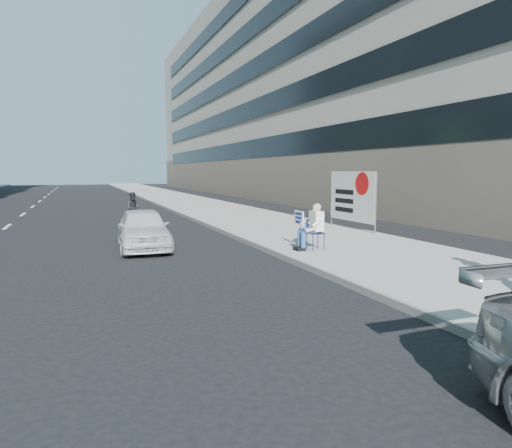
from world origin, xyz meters
name	(u,v)px	position (x,y,z in m)	size (l,w,h in m)	color
ground	(282,293)	(0.00, 0.00, 0.00)	(160.00, 160.00, 0.00)	black
near_sidewalk	(208,208)	(4.00, 20.00, 0.07)	(5.00, 120.00, 0.15)	gray
near_building	(306,91)	(17.00, 32.00, 10.00)	(14.00, 70.00, 20.00)	#A29A8B
seated_protester	(312,224)	(2.48, 3.44, 0.87)	(0.83, 1.12, 1.31)	#121A4E
protest_banner	(352,196)	(6.18, 7.10, 1.40)	(0.08, 3.06, 2.20)	#4C4C4C
white_sedan_near	(143,229)	(-1.82, 6.17, 0.62)	(1.47, 3.67, 1.25)	silver
motorcycle	(134,210)	(-1.31, 13.25, 0.64)	(0.73, 2.05, 1.42)	black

